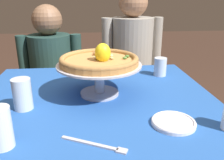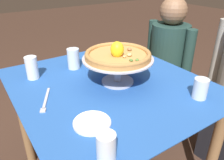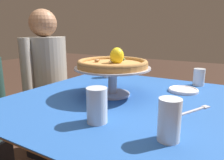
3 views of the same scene
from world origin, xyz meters
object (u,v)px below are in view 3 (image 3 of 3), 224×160
object	(u,v)px
water_glass_back_right	(109,71)
water_glass_side_left	(97,107)
diner_right	(48,90)
water_glass_front_left	(169,122)
water_glass_front_right	(199,78)
side_plate	(183,90)
dinner_fork	(194,111)
pizza_stand	(113,75)
pizza	(113,63)

from	to	relation	value
water_glass_back_right	water_glass_side_left	xyz separation A→B (m)	(-0.67, -0.36, 0.01)
water_glass_side_left	diner_right	bearing A→B (deg)	56.56
water_glass_front_left	diner_right	world-z (taller)	diner_right
water_glass_front_right	diner_right	world-z (taller)	diner_right
water_glass_side_left	water_glass_back_right	bearing A→B (deg)	28.22
water_glass_front_right	side_plate	world-z (taller)	water_glass_front_right
dinner_fork	pizza_stand	bearing A→B (deg)	85.95
water_glass_side_left	dinner_fork	bearing A→B (deg)	-44.80
pizza_stand	water_glass_side_left	bearing A→B (deg)	-159.21
diner_right	water_glass_front_right	bearing A→B (deg)	-83.14
water_glass_front_left	dinner_fork	distance (m)	0.29
pizza_stand	water_glass_side_left	size ratio (longest dim) A/B	2.97
pizza	water_glass_front_right	xyz separation A→B (m)	(0.43, -0.35, -0.12)
water_glass_back_right	pizza	bearing A→B (deg)	-145.79
water_glass_back_right	side_plate	size ratio (longest dim) A/B	0.65
pizza_stand	water_glass_front_left	world-z (taller)	pizza_stand
pizza_stand	water_glass_back_right	world-z (taller)	pizza_stand
water_glass_back_right	water_glass_side_left	distance (m)	0.76
side_plate	dinner_fork	distance (m)	0.29
water_glass_back_right	water_glass_side_left	size ratio (longest dim) A/B	0.80
pizza	water_glass_front_right	bearing A→B (deg)	-38.72
water_glass_front_right	water_glass_side_left	size ratio (longest dim) A/B	0.80
dinner_fork	diner_right	xyz separation A→B (m)	(0.32, 1.20, -0.16)
water_glass_front_right	pizza	bearing A→B (deg)	141.28
water_glass_front_left	dinner_fork	size ratio (longest dim) A/B	0.64
pizza_stand	side_plate	bearing A→B (deg)	-50.38
water_glass_back_right	dinner_fork	size ratio (longest dim) A/B	0.50
side_plate	dinner_fork	bearing A→B (deg)	-159.85
water_glass_side_left	side_plate	size ratio (longest dim) A/B	0.81
water_glass_front_left	water_glass_side_left	distance (m)	0.26
water_glass_back_right	water_glass_side_left	world-z (taller)	water_glass_side_left
water_glass_front_right	dinner_fork	xyz separation A→B (m)	(-0.46, -0.05, -0.04)
water_glass_front_left	pizza_stand	bearing A→B (deg)	50.37
water_glass_front_right	water_glass_back_right	bearing A→B (deg)	97.60
water_glass_back_right	dinner_fork	xyz separation A→B (m)	(-0.38, -0.64, -0.04)
pizza_stand	pizza	distance (m)	0.06
diner_right	side_plate	bearing A→B (deg)	-92.49
water_glass_front_right	water_glass_side_left	xyz separation A→B (m)	(-0.74, 0.23, 0.01)
water_glass_front_right	water_glass_front_left	world-z (taller)	water_glass_front_left
pizza	water_glass_side_left	world-z (taller)	pizza
side_plate	pizza_stand	bearing A→B (deg)	129.62
pizza_stand	water_glass_front_right	bearing A→B (deg)	-38.69
pizza	water_glass_front_left	bearing A→B (deg)	-129.83
water_glass_side_left	water_glass_front_right	bearing A→B (deg)	-17.06
pizza_stand	water_glass_front_left	size ratio (longest dim) A/B	2.90
water_glass_side_left	diner_right	size ratio (longest dim) A/B	0.10
water_glass_front_right	water_glass_front_left	distance (m)	0.74
pizza	water_glass_front_right	distance (m)	0.57
pizza	water_glass_front_left	xyz separation A→B (m)	(-0.31, -0.37, -0.11)
water_glass_front_right	side_plate	xyz separation A→B (m)	(-0.19, 0.05, -0.03)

